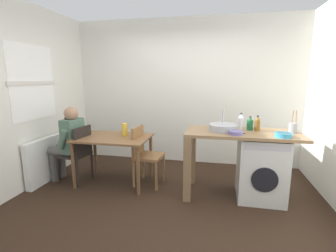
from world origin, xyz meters
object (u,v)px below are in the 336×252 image
at_px(chair_person_seat, 78,151).
at_px(bottle_squat_brown, 250,124).
at_px(colander, 283,135).
at_px(utensil_crock, 293,128).
at_px(bottle_tall_green, 241,122).
at_px(bottle_clear_small, 257,124).
at_px(vase, 125,130).
at_px(dining_table, 113,143).
at_px(chair_opposite, 144,152).
at_px(seated_person, 69,140).
at_px(washing_machine, 261,168).
at_px(mixing_bowl, 236,133).

height_order(chair_person_seat, bottle_squat_brown, bottle_squat_brown).
bearing_deg(colander, utensil_crock, 56.30).
height_order(bottle_tall_green, bottle_clear_small, bottle_tall_green).
distance_m(bottle_tall_green, vase, 1.73).
bearing_deg(dining_table, utensil_crock, -0.30).
xyz_separation_m(bottle_squat_brown, colander, (0.35, -0.35, -0.06)).
bearing_deg(utensil_crock, chair_opposite, 178.03).
distance_m(seated_person, bottle_squat_brown, 2.72).
bearing_deg(chair_person_seat, bottle_tall_green, -78.43).
distance_m(chair_opposite, bottle_clear_small, 1.69).
relative_size(dining_table, bottle_clear_small, 5.26).
bearing_deg(bottle_squat_brown, utensil_crock, -8.13).
bearing_deg(washing_machine, mixing_bowl, -151.53).
bearing_deg(dining_table, mixing_bowl, -8.37).
relative_size(bottle_squat_brown, utensil_crock, 0.64).
bearing_deg(chair_person_seat, dining_table, -71.64).
xyz_separation_m(washing_machine, bottle_clear_small, (-0.07, 0.11, 0.58)).
relative_size(bottle_squat_brown, vase, 0.97).
xyz_separation_m(bottle_tall_green, bottle_squat_brown, (0.12, -0.02, -0.02)).
distance_m(seated_person, vase, 0.89).
distance_m(bottle_clear_small, colander, 0.42).
distance_m(bottle_clear_small, utensil_crock, 0.44).
bearing_deg(colander, chair_opposite, 169.66).
height_order(bottle_clear_small, vase, bottle_clear_small).
bearing_deg(utensil_crock, mixing_bowl, -161.15).
distance_m(dining_table, colander, 2.38).
distance_m(chair_person_seat, colander, 2.93).
relative_size(chair_person_seat, mixing_bowl, 5.23).
bearing_deg(seated_person, chair_person_seat, -90.00).
relative_size(chair_person_seat, washing_machine, 1.05).
distance_m(bottle_tall_green, utensil_crock, 0.66).
xyz_separation_m(chair_opposite, washing_machine, (1.68, -0.12, -0.08)).
xyz_separation_m(dining_table, bottle_tall_green, (1.87, 0.08, 0.38)).
relative_size(seated_person, colander, 6.00).
relative_size(dining_table, bottle_tall_green, 4.72).
relative_size(seated_person, vase, 6.12).
xyz_separation_m(dining_table, vase, (0.15, 0.10, 0.19)).
bearing_deg(vase, dining_table, -146.31).
relative_size(dining_table, mixing_bowl, 6.39).
bearing_deg(utensil_crock, colander, -123.70).
relative_size(seated_person, bottle_squat_brown, 6.29).
bearing_deg(bottle_clear_small, vase, 178.24).
bearing_deg(mixing_bowl, colander, -2.07).
distance_m(washing_machine, utensil_crock, 0.67).
bearing_deg(mixing_bowl, dining_table, 171.63).
bearing_deg(bottle_tall_green, chair_opposite, -178.99).
height_order(chair_opposite, bottle_clear_small, bottle_clear_small).
bearing_deg(mixing_bowl, utensil_crock, 18.85).
xyz_separation_m(washing_machine, mixing_bowl, (-0.36, -0.20, 0.52)).
height_order(bottle_tall_green, utensil_crock, utensil_crock).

